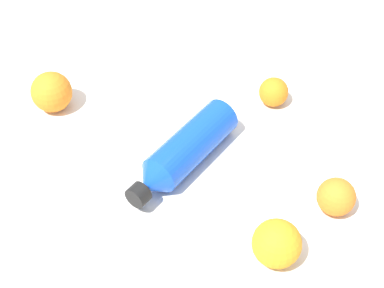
{
  "coord_description": "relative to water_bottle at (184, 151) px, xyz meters",
  "views": [
    {
      "loc": [
        -0.19,
        0.74,
        0.76
      ],
      "look_at": [
        -0.0,
        0.03,
        0.04
      ],
      "focal_mm": 52.76,
      "sensor_mm": 36.0,
      "label": 1
    }
  ],
  "objects": [
    {
      "name": "orange_0",
      "position": [
        0.3,
        -0.09,
        0.01
      ],
      "size": [
        0.08,
        0.08,
        0.08
      ],
      "primitive_type": "sphere",
      "color": "orange",
      "rests_on": "ground_plane"
    },
    {
      "name": "orange_2",
      "position": [
        -0.13,
        -0.22,
        -0.01
      ],
      "size": [
        0.06,
        0.06,
        0.06
      ],
      "primitive_type": "sphere",
      "color": "orange",
      "rests_on": "ground_plane"
    },
    {
      "name": "orange_1",
      "position": [
        -0.28,
        0.03,
        -0.0
      ],
      "size": [
        0.07,
        0.07,
        0.07
      ],
      "primitive_type": "sphere",
      "color": "orange",
      "rests_on": "ground_plane"
    },
    {
      "name": "water_bottle",
      "position": [
        0.0,
        0.0,
        0.0
      ],
      "size": [
        0.15,
        0.27,
        0.07
      ],
      "rotation": [
        0.0,
        0.0,
        1.2
      ],
      "color": "blue",
      "rests_on": "ground_plane"
    },
    {
      "name": "ground_plane",
      "position": [
        -0.01,
        -0.05,
        -0.04
      ],
      "size": [
        2.4,
        2.4,
        0.0
      ],
      "primitive_type": "plane",
      "color": "silver"
    },
    {
      "name": "orange_3",
      "position": [
        -0.19,
        0.16,
        0.0
      ],
      "size": [
        0.08,
        0.08,
        0.08
      ],
      "primitive_type": "sphere",
      "color": "orange",
      "rests_on": "ground_plane"
    }
  ]
}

